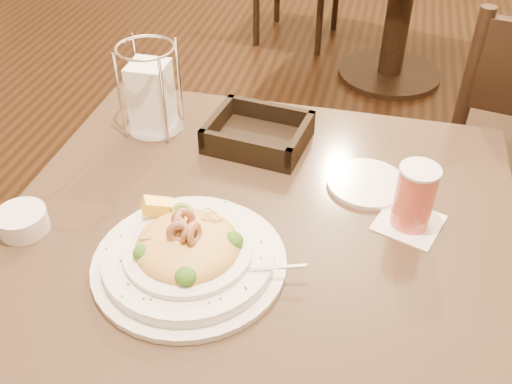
% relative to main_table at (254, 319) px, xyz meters
% --- Properties ---
extents(main_table, '(0.90, 0.90, 0.72)m').
position_rel_main_table_xyz_m(main_table, '(0.00, 0.00, 0.00)').
color(main_table, black).
rests_on(main_table, ground).
extents(pasta_bowl, '(0.35, 0.31, 0.10)m').
position_rel_main_table_xyz_m(pasta_bowl, '(-0.08, -0.09, 0.26)').
color(pasta_bowl, white).
rests_on(pasta_bowl, main_table).
extents(drink_glass, '(0.13, 0.13, 0.12)m').
position_rel_main_table_xyz_m(drink_glass, '(0.26, 0.09, 0.29)').
color(drink_glass, white).
rests_on(drink_glass, main_table).
extents(bread_basket, '(0.22, 0.19, 0.05)m').
position_rel_main_table_xyz_m(bread_basket, '(-0.06, 0.27, 0.25)').
color(bread_basket, black).
rests_on(bread_basket, main_table).
extents(napkin_caddy, '(0.12, 0.12, 0.19)m').
position_rel_main_table_xyz_m(napkin_caddy, '(-0.29, 0.28, 0.31)').
color(napkin_caddy, silver).
rests_on(napkin_caddy, main_table).
extents(side_plate, '(0.20, 0.20, 0.01)m').
position_rel_main_table_xyz_m(side_plate, '(0.18, 0.18, 0.23)').
color(side_plate, white).
rests_on(side_plate, main_table).
extents(butter_ramekin, '(0.09, 0.09, 0.04)m').
position_rel_main_table_xyz_m(butter_ramekin, '(-0.39, -0.08, 0.25)').
color(butter_ramekin, white).
rests_on(butter_ramekin, main_table).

